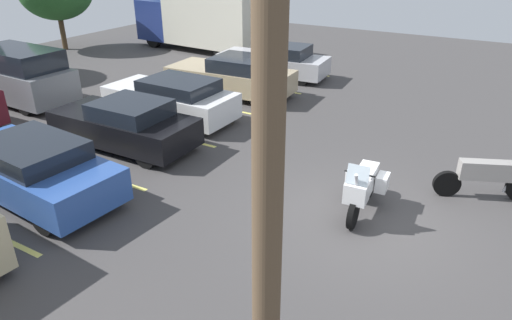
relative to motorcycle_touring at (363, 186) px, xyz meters
name	(u,v)px	position (x,y,z in m)	size (l,w,h in m)	color
ground	(370,222)	(-0.21, -0.29, -0.70)	(44.00, 44.00, 0.10)	#423F3F
motorcycle_touring	(363,186)	(0.00, 0.00, 0.00)	(2.10, 0.92, 1.39)	black
motorcycle_second	(486,176)	(2.02, -2.23, -0.08)	(1.02, 2.09, 1.26)	black
parking_stripes	(79,168)	(-1.62, 7.03, -0.64)	(23.40, 4.62, 0.01)	#EAE066
car_blue	(32,169)	(-3.06, 6.73, 0.06)	(2.17, 4.68, 1.40)	#2D519E
car_black	(125,124)	(0.08, 6.95, 0.03)	(1.85, 4.29, 1.39)	black
car_white	(172,99)	(2.50, 7.25, 0.05)	(1.89, 4.46, 1.39)	white
car_tan	(232,76)	(5.71, 6.96, 0.07)	(2.17, 4.86, 1.49)	tan
car_silver	(275,61)	(8.78, 6.76, 0.03)	(2.11, 4.78, 1.39)	#B7B7BC
car_far_grey	(16,75)	(1.15, 13.30, 0.33)	(2.00, 4.84, 1.97)	slate
box_truck	(202,20)	(11.61, 12.64, 0.90)	(2.84, 7.34, 2.89)	navy
utility_pole	(268,137)	(-5.29, -0.55, 3.18)	(1.40, 1.31, 7.44)	brown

